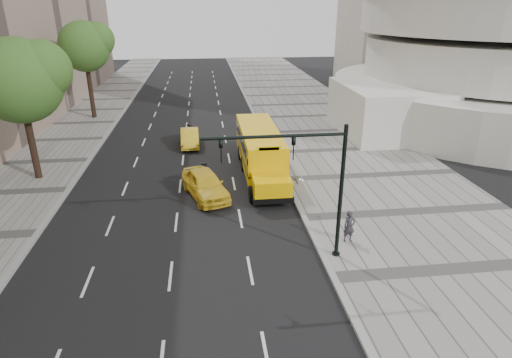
{
  "coord_description": "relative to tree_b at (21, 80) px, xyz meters",
  "views": [
    {
      "loc": [
        0.82,
        -25.99,
        11.02
      ],
      "look_at": [
        3.5,
        -4.0,
        1.9
      ],
      "focal_mm": 30.0,
      "sensor_mm": 36.0,
      "label": 1
    }
  ],
  "objects": [
    {
      "name": "pedestrian",
      "position": [
        17.95,
        -10.63,
        -5.67
      ],
      "size": [
        0.63,
        0.44,
        1.63
      ],
      "primitive_type": "imported",
      "rotation": [
        0.0,
        0.0,
        0.09
      ],
      "color": "#312F37",
      "rests_on": "sidewalk_museum"
    },
    {
      "name": "ground",
      "position": [
        10.4,
        -2.3,
        -6.63
      ],
      "size": [
        140.0,
        140.0,
        0.0
      ],
      "primitive_type": "plane",
      "color": "black",
      "rests_on": "ground"
    },
    {
      "name": "curb_museum",
      "position": [
        16.4,
        -2.3,
        -6.56
      ],
      "size": [
        0.3,
        140.0,
        0.15
      ],
      "primitive_type": "cube",
      "color": "gray",
      "rests_on": "ground"
    },
    {
      "name": "traffic_signal",
      "position": [
        15.59,
        -11.74,
        -2.54
      ],
      "size": [
        6.18,
        0.36,
        6.4
      ],
      "color": "black",
      "rests_on": "ground"
    },
    {
      "name": "taxi_far",
      "position": [
        9.88,
        6.26,
        -5.95
      ],
      "size": [
        1.59,
        4.2,
        1.37
      ],
      "primitive_type": "imported",
      "rotation": [
        0.0,
        0.0,
        0.04
      ],
      "color": "yellow",
      "rests_on": "ground"
    },
    {
      "name": "school_bus",
      "position": [
        14.9,
        -0.33,
        -4.87
      ],
      "size": [
        2.96,
        11.56,
        3.19
      ],
      "color": "#F9BD02",
      "rests_on": "ground"
    },
    {
      "name": "taxi_near",
      "position": [
        11.03,
        -4.13,
        -5.81
      ],
      "size": [
        3.33,
        5.19,
        1.64
      ],
      "primitive_type": "imported",
      "rotation": [
        0.0,
        0.0,
        0.31
      ],
      "color": "yellow",
      "rests_on": "ground"
    },
    {
      "name": "curb_far",
      "position": [
        2.4,
        -2.3,
        -6.56
      ],
      "size": [
        0.3,
        140.0,
        0.15
      ],
      "primitive_type": "cube",
      "color": "gray",
      "rests_on": "ground"
    },
    {
      "name": "sidewalk_museum",
      "position": [
        22.4,
        -2.3,
        -6.56
      ],
      "size": [
        12.0,
        140.0,
        0.15
      ],
      "primitive_type": "cube",
      "color": "gray",
      "rests_on": "ground"
    },
    {
      "name": "sidewalk_far",
      "position": [
        -0.6,
        -2.3,
        -6.56
      ],
      "size": [
        6.0,
        140.0,
        0.15
      ],
      "primitive_type": "cube",
      "color": "gray",
      "rests_on": "ground"
    },
    {
      "name": "tree_b",
      "position": [
        0.0,
        0.0,
        0.0
      ],
      "size": [
        5.94,
        5.28,
        9.23
      ],
      "color": "black",
      "rests_on": "ground"
    },
    {
      "name": "tree_c",
      "position": [
        -0.01,
        16.6,
        0.55
      ],
      "size": [
        5.44,
        4.83,
        9.57
      ],
      "color": "black",
      "rests_on": "ground"
    }
  ]
}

